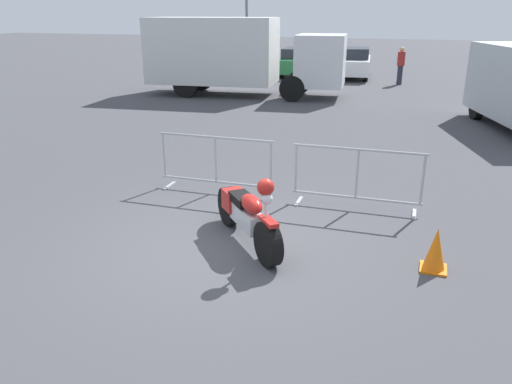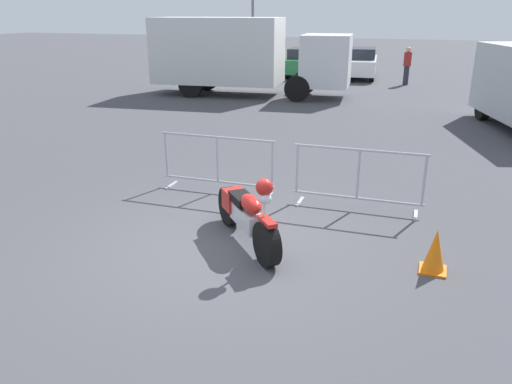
% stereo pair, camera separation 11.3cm
% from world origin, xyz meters
% --- Properties ---
extents(ground_plane, '(120.00, 120.00, 0.00)m').
position_xyz_m(ground_plane, '(0.00, 0.00, 0.00)').
color(ground_plane, '#424247').
extents(motorcycle, '(1.54, 1.66, 1.18)m').
position_xyz_m(motorcycle, '(0.26, 0.31, 0.45)').
color(motorcycle, black).
rests_on(motorcycle, ground).
extents(crowd_barrier_near, '(2.21, 0.49, 1.07)m').
position_xyz_m(crowd_barrier_near, '(-1.03, 2.18, 0.55)').
color(crowd_barrier_near, '#9EA0A5').
rests_on(crowd_barrier_near, ground).
extents(crowd_barrier_far, '(2.21, 0.49, 1.07)m').
position_xyz_m(crowd_barrier_far, '(1.55, 2.18, 0.55)').
color(crowd_barrier_far, '#9EA0A5').
rests_on(crowd_barrier_far, ground).
extents(box_truck, '(7.91, 3.11, 2.98)m').
position_xyz_m(box_truck, '(-4.90, 13.00, 1.64)').
color(box_truck, silver).
rests_on(box_truck, ground).
extents(parked_car_yellow, '(2.31, 4.63, 1.51)m').
position_xyz_m(parked_car_yellow, '(-9.56, 20.49, 0.77)').
color(parked_car_yellow, yellow).
rests_on(parked_car_yellow, ground).
extents(parked_car_blue, '(2.06, 4.12, 1.35)m').
position_xyz_m(parked_car_blue, '(-6.83, 20.37, 0.68)').
color(parked_car_blue, '#284799').
rests_on(parked_car_blue, ground).
extents(parked_car_green, '(2.16, 4.33, 1.42)m').
position_xyz_m(parked_car_green, '(-4.10, 20.19, 0.72)').
color(parked_car_green, '#236B38').
rests_on(parked_car_green, ground).
extents(parked_car_white, '(2.26, 4.54, 1.48)m').
position_xyz_m(parked_car_white, '(-1.37, 20.28, 0.75)').
color(parked_car_white, white).
rests_on(parked_car_white, ground).
extents(pedestrian, '(0.44, 0.44, 1.69)m').
position_xyz_m(pedestrian, '(1.15, 18.38, 0.92)').
color(pedestrian, '#262838').
rests_on(pedestrian, ground).
extents(traffic_cone, '(0.34, 0.34, 0.59)m').
position_xyz_m(traffic_cone, '(2.86, 0.34, 0.29)').
color(traffic_cone, orange).
rests_on(traffic_cone, ground).
extents(street_lamp, '(0.36, 0.70, 5.68)m').
position_xyz_m(street_lamp, '(-6.10, 17.69, 3.71)').
color(street_lamp, '#595B60').
rests_on(street_lamp, ground).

